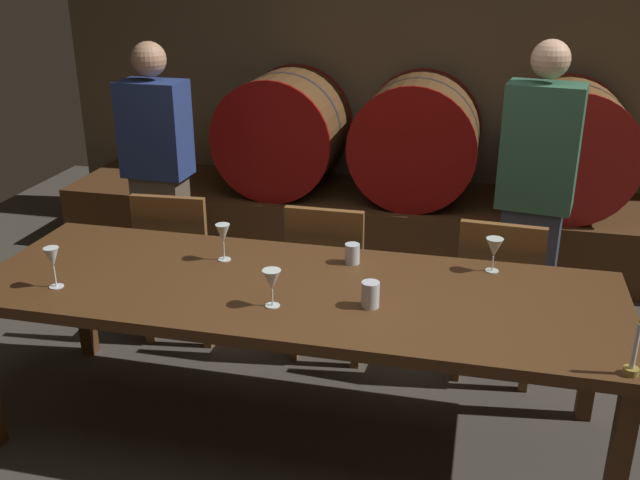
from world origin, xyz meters
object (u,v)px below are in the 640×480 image
(cup_right, at_px, (370,294))
(chair_center, at_px, (328,273))
(candle_center, at_px, (633,358))
(guest_left, at_px, (159,175))
(wine_glass_far_right, at_px, (494,248))
(chair_right, at_px, (498,291))
(wine_barrel_right, at_px, (567,147))
(wine_barrel_left, at_px, (284,131))
(wine_barrel_center, at_px, (417,139))
(cup_left, at_px, (352,254))
(wine_glass_center_left, at_px, (223,234))
(dining_table, at_px, (296,298))
(guest_right, at_px, (534,199))
(wine_glass_center_right, at_px, (272,281))
(chair_left, at_px, (179,258))
(wine_glass_far_left, at_px, (52,259))

(cup_right, bearing_deg, chair_center, 113.49)
(candle_center, bearing_deg, guest_left, 147.58)
(guest_left, xyz_separation_m, wine_glass_far_right, (1.97, -0.79, 0.03))
(chair_right, distance_m, candle_center, 1.21)
(chair_right, distance_m, wine_glass_far_right, 0.49)
(wine_barrel_right, xyz_separation_m, cup_right, (-0.92, -2.32, -0.07))
(wine_barrel_left, bearing_deg, wine_barrel_center, 0.00)
(guest_left, relative_size, wine_glass_far_right, 10.21)
(guest_left, xyz_separation_m, cup_left, (1.35, -0.85, -0.03))
(wine_glass_center_left, bearing_deg, guest_left, 128.93)
(candle_center, height_order, wine_glass_far_right, candle_center)
(dining_table, bearing_deg, wine_barrel_center, 83.03)
(wine_barrel_left, xyz_separation_m, dining_table, (0.68, -2.20, -0.19))
(wine_barrel_left, xyz_separation_m, candle_center, (1.96, -2.61, -0.07))
(chair_right, relative_size, guest_right, 0.53)
(chair_right, bearing_deg, wine_barrel_left, -40.91)
(cup_left, distance_m, cup_right, 0.44)
(guest_left, bearing_deg, wine_glass_center_right, 131.32)
(chair_center, distance_m, cup_right, 0.94)
(wine_glass_center_left, relative_size, wine_glass_center_right, 1.11)
(chair_left, height_order, cup_left, chair_left)
(chair_left, relative_size, guest_left, 0.55)
(guest_right, height_order, candle_center, guest_right)
(chair_center, bearing_deg, candle_center, 139.45)
(wine_barrel_left, xyz_separation_m, wine_glass_center_right, (0.64, -2.41, -0.01))
(chair_center, bearing_deg, guest_left, -21.27)
(chair_right, relative_size, guest_left, 0.55)
(guest_left, xyz_separation_m, wine_glass_center_left, (0.77, -0.95, 0.05))
(dining_table, bearing_deg, guest_left, 135.45)
(wine_barrel_left, distance_m, wine_barrel_right, 1.94)
(wine_barrel_center, xyz_separation_m, wine_glass_center_right, (-0.31, -2.41, -0.01))
(chair_left, distance_m, guest_right, 1.94)
(dining_table, xyz_separation_m, wine_glass_far_right, (0.81, 0.35, 0.17))
(wine_glass_far_left, xyz_separation_m, wine_glass_center_left, (0.59, 0.44, -0.00))
(guest_left, height_order, wine_glass_far_right, guest_left)
(wine_barrel_center, height_order, cup_right, wine_barrel_center)
(wine_glass_center_left, bearing_deg, guest_right, 32.53)
(guest_right, height_order, cup_right, guest_right)
(dining_table, bearing_deg, wine_glass_center_left, 153.84)
(guest_left, relative_size, wine_glass_center_left, 9.16)
(chair_left, xyz_separation_m, wine_glass_far_left, (-0.13, -0.95, 0.38))
(candle_center, xyz_separation_m, wine_glass_far_left, (-2.26, 0.16, 0.07))
(wine_glass_far_left, xyz_separation_m, cup_left, (1.17, 0.54, -0.08))
(chair_right, bearing_deg, cup_right, 60.75)
(wine_barrel_left, relative_size, wine_glass_far_left, 4.71)
(chair_right, xyz_separation_m, guest_left, (-2.02, 0.46, 0.33))
(chair_right, bearing_deg, candle_center, 114.71)
(dining_table, xyz_separation_m, chair_left, (-0.86, 0.70, -0.19))
(wine_barrel_center, bearing_deg, wine_barrel_left, 180.00)
(chair_left, distance_m, cup_left, 1.16)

